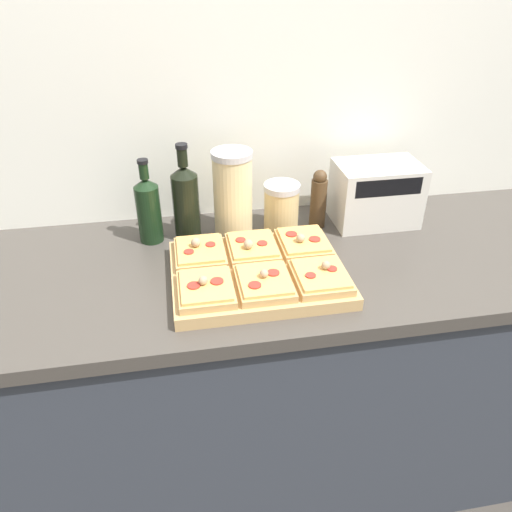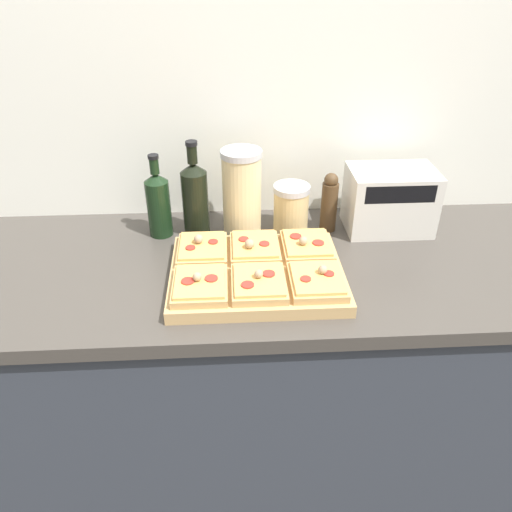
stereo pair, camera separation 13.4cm
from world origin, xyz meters
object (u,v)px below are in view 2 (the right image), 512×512
at_px(wine_bottle, 195,198).
at_px(pepper_mill, 329,203).
at_px(grain_jar_tall, 242,193).
at_px(toaster_oven, 390,200).
at_px(grain_jar_short, 291,208).
at_px(olive_oil_bottle, 158,203).
at_px(cutting_board, 257,274).

distance_m(wine_bottle, pepper_mill, 0.41).
bearing_deg(grain_jar_tall, wine_bottle, -180.00).
relative_size(pepper_mill, toaster_oven, 0.67).
xyz_separation_m(grain_jar_short, pepper_mill, (0.12, 0.00, 0.02)).
bearing_deg(olive_oil_bottle, toaster_oven, -0.07).
bearing_deg(grain_jar_tall, toaster_oven, -0.11).
bearing_deg(grain_jar_tall, grain_jar_short, -0.00).
relative_size(cutting_board, grain_jar_short, 3.01).
bearing_deg(olive_oil_bottle, cutting_board, -43.24).
distance_m(cutting_board, pepper_mill, 0.36).
bearing_deg(cutting_board, grain_jar_tall, 96.28).
distance_m(grain_jar_short, toaster_oven, 0.31).
height_order(olive_oil_bottle, wine_bottle, wine_bottle).
xyz_separation_m(wine_bottle, pepper_mill, (0.41, 0.00, -0.03)).
distance_m(cutting_board, olive_oil_bottle, 0.39).
height_order(wine_bottle, pepper_mill, wine_bottle).
relative_size(olive_oil_bottle, pepper_mill, 1.36).
bearing_deg(cutting_board, toaster_oven, 31.60).
bearing_deg(pepper_mill, grain_jar_tall, 180.00).
relative_size(wine_bottle, pepper_mill, 1.57).
xyz_separation_m(olive_oil_bottle, wine_bottle, (0.11, -0.00, 0.02)).
bearing_deg(pepper_mill, cutting_board, -132.24).
xyz_separation_m(cutting_board, grain_jar_tall, (-0.03, 0.26, 0.12)).
distance_m(cutting_board, toaster_oven, 0.51).
height_order(grain_jar_short, pepper_mill, pepper_mill).
distance_m(olive_oil_bottle, grain_jar_tall, 0.25).
xyz_separation_m(olive_oil_bottle, grain_jar_short, (0.40, 0.00, -0.03)).
distance_m(grain_jar_tall, grain_jar_short, 0.16).
bearing_deg(toaster_oven, grain_jar_short, 179.84).
height_order(olive_oil_bottle, grain_jar_tall, grain_jar_tall).
height_order(grain_jar_tall, grain_jar_short, grain_jar_tall).
distance_m(olive_oil_bottle, toaster_oven, 0.71).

